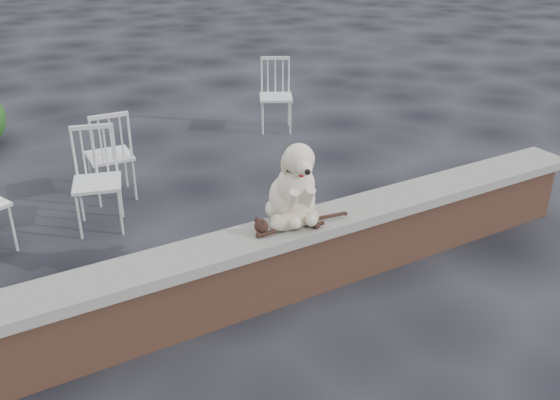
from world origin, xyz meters
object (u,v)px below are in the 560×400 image
chair_b (97,181)px  chair_d (276,96)px  cat (293,219)px  chair_c (109,154)px  dog (292,178)px

chair_b → chair_d: 3.19m
chair_b → chair_d: same height
cat → chair_c: (-0.67, 2.43, -0.19)m
dog → chair_d: (1.73, 3.25, -0.43)m
chair_b → cat: bearing=-45.4°
dog → chair_c: 2.44m
chair_c → chair_d: same height
dog → chair_c: dog is taller
cat → dog: bearing=73.7°
chair_b → chair_c: same height
dog → chair_c: size_ratio=0.69×
dog → chair_b: (-1.04, 1.67, -0.43)m
dog → cat: 0.30m
chair_b → chair_c: (0.29, 0.61, 0.00)m
cat → chair_d: (1.81, 3.40, -0.19)m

